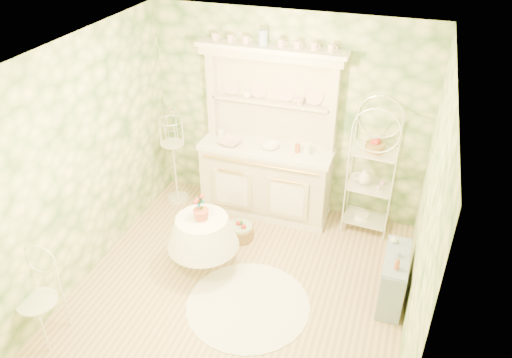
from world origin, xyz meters
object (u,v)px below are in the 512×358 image
(cafe_chair, at_px, (36,298))
(birdcage_stand, at_px, (174,155))
(kitchen_dresser, at_px, (266,137))
(round_table, at_px, (204,247))
(side_shelf, at_px, (393,279))
(bakers_rack, at_px, (372,169))
(floor_basket, at_px, (241,232))

(cafe_chair, height_order, birdcage_stand, birdcage_stand)
(kitchen_dresser, height_order, round_table, kitchen_dresser)
(side_shelf, height_order, birdcage_stand, birdcage_stand)
(kitchen_dresser, xyz_separation_m, cafe_chair, (-1.48, -2.81, -0.65))
(bakers_rack, relative_size, floor_basket, 5.97)
(side_shelf, xyz_separation_m, floor_basket, (-1.94, 0.50, -0.20))
(side_shelf, relative_size, cafe_chair, 0.71)
(cafe_chair, height_order, floor_basket, cafe_chair)
(side_shelf, bearing_deg, bakers_rack, 111.63)
(bakers_rack, xyz_separation_m, round_table, (-1.71, -1.40, -0.60))
(bakers_rack, bearing_deg, cafe_chair, -130.29)
(bakers_rack, xyz_separation_m, cafe_chair, (-2.85, -2.85, -0.40))
(bakers_rack, bearing_deg, round_table, -135.94)
(round_table, bearing_deg, kitchen_dresser, 76.02)
(kitchen_dresser, xyz_separation_m, round_table, (-0.34, -1.36, -0.84))
(round_table, xyz_separation_m, cafe_chair, (-1.14, -1.45, 0.19))
(cafe_chair, distance_m, birdcage_stand, 2.68)
(round_table, distance_m, cafe_chair, 1.86)
(round_table, distance_m, birdcage_stand, 1.60)
(bakers_rack, distance_m, round_table, 2.29)
(kitchen_dresser, relative_size, birdcage_stand, 1.58)
(side_shelf, relative_size, round_table, 1.16)
(round_table, height_order, floor_basket, round_table)
(bakers_rack, relative_size, side_shelf, 2.56)
(kitchen_dresser, xyz_separation_m, side_shelf, (1.83, -1.20, -0.84))
(round_table, bearing_deg, birdcage_stand, 128.05)
(kitchen_dresser, relative_size, side_shelf, 3.25)
(kitchen_dresser, xyz_separation_m, floor_basket, (-0.12, -0.70, -1.05))
(cafe_chair, bearing_deg, birdcage_stand, 79.03)
(bakers_rack, relative_size, birdcage_stand, 1.24)
(bakers_rack, distance_m, side_shelf, 1.45)
(side_shelf, bearing_deg, kitchen_dresser, 148.08)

